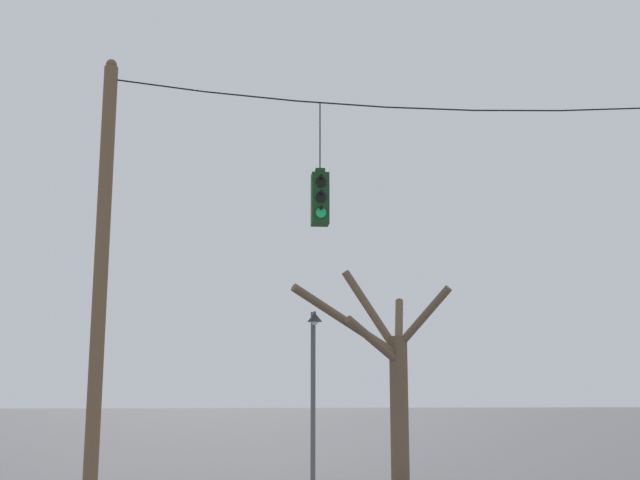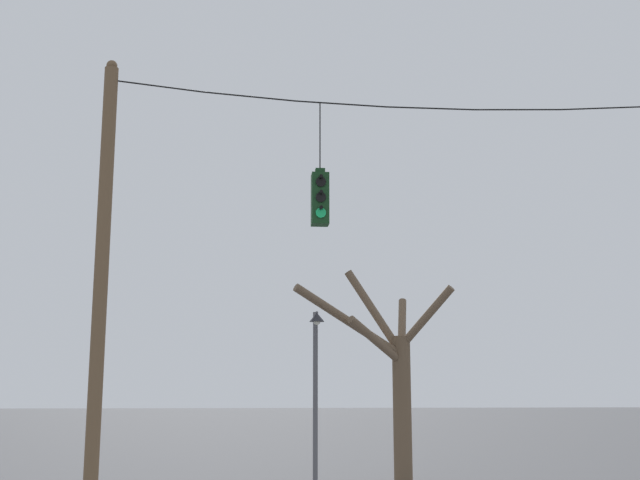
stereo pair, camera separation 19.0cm
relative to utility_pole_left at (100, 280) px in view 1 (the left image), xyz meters
name	(u,v)px [view 1 (the left image)]	position (x,y,z in m)	size (l,w,h in m)	color
utility_pole_left	(100,280)	(0.00, 0.00, 0.00)	(0.27, 0.27, 8.80)	brown
span_wire	(430,103)	(6.43, 0.00, 3.75)	(12.86, 0.03, 0.41)	black
traffic_light_near_left_pole	(320,198)	(4.16, -0.01, 1.68)	(0.34, 0.46, 2.52)	#143819
street_lamp	(314,369)	(4.46, 4.44, -1.52)	(0.37, 0.65, 4.26)	#515156
bare_tree	(391,374)	(6.61, 5.64, -1.63)	(4.27, 2.74, 5.55)	brown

